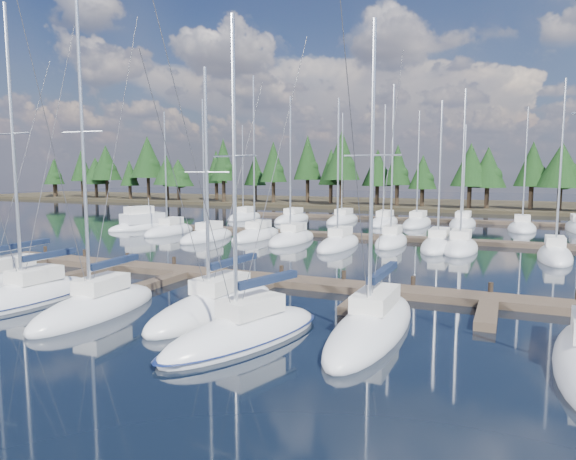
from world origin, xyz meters
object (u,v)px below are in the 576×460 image
at_px(main_dock, 270,282).
at_px(front_sailboat_0, 1,283).
at_px(front_sailboat_3, 215,307).
at_px(front_sailboat_5, 372,326).
at_px(front_sailboat_4, 244,334).
at_px(motor_yacht_left, 143,225).
at_px(front_sailboat_2, 97,307).
at_px(front_sailboat_1, 30,296).

height_order(main_dock, front_sailboat_0, front_sailboat_0).
relative_size(front_sailboat_3, front_sailboat_5, 0.91).
relative_size(front_sailboat_4, motor_yacht_left, 1.45).
xyz_separation_m(front_sailboat_2, motor_yacht_left, (-21.27, 29.20, 0.17)).
height_order(front_sailboat_4, motor_yacht_left, front_sailboat_4).
bearing_deg(motor_yacht_left, front_sailboat_2, -53.93).
xyz_separation_m(front_sailboat_4, motor_yacht_left, (-29.50, 29.85, 0.19)).
distance_m(front_sailboat_1, motor_yacht_left, 33.24).
height_order(front_sailboat_1, front_sailboat_3, front_sailboat_1).
bearing_deg(front_sailboat_4, front_sailboat_2, 175.47).
distance_m(front_sailboat_2, front_sailboat_5, 12.84).
relative_size(main_dock, front_sailboat_0, 3.06).
relative_size(front_sailboat_0, front_sailboat_1, 0.93).
distance_m(main_dock, front_sailboat_3, 6.33).
distance_m(front_sailboat_4, front_sailboat_5, 5.34).
relative_size(front_sailboat_2, front_sailboat_5, 1.15).
bearing_deg(front_sailboat_2, main_dock, 60.63).
bearing_deg(front_sailboat_5, front_sailboat_3, -179.65).
relative_size(front_sailboat_0, motor_yacht_left, 1.58).
bearing_deg(main_dock, front_sailboat_2, -119.37).
bearing_deg(front_sailboat_2, motor_yacht_left, 126.07).
height_order(front_sailboat_2, front_sailboat_3, front_sailboat_2).
bearing_deg(front_sailboat_5, front_sailboat_2, -169.25).
bearing_deg(main_dock, front_sailboat_0, -154.12).
height_order(front_sailboat_3, motor_yacht_left, front_sailboat_3).
xyz_separation_m(front_sailboat_4, front_sailboat_5, (4.38, 3.05, -0.00)).
bearing_deg(front_sailboat_3, motor_yacht_left, 134.43).
distance_m(front_sailboat_0, front_sailboat_5, 21.67).
height_order(main_dock, motor_yacht_left, motor_yacht_left).
xyz_separation_m(front_sailboat_0, front_sailboat_5, (21.67, 0.48, -0.01)).
bearing_deg(front_sailboat_0, front_sailboat_1, -20.53).
xyz_separation_m(front_sailboat_0, front_sailboat_4, (17.28, -2.56, -0.01)).
bearing_deg(front_sailboat_2, front_sailboat_1, 176.17).
relative_size(front_sailboat_1, front_sailboat_2, 1.01).
bearing_deg(front_sailboat_0, main_dock, 25.88).
distance_m(front_sailboat_0, front_sailboat_4, 17.47).
xyz_separation_m(front_sailboat_1, front_sailboat_5, (17.42, 2.07, -0.02)).
bearing_deg(front_sailboat_3, front_sailboat_0, -178.23).
bearing_deg(front_sailboat_4, front_sailboat_1, 175.73).
distance_m(front_sailboat_0, front_sailboat_1, 4.53).
height_order(front_sailboat_1, front_sailboat_5, front_sailboat_1).
relative_size(front_sailboat_4, front_sailboat_5, 0.99).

